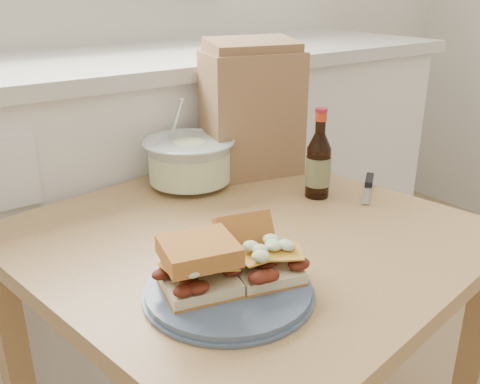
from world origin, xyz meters
TOP-DOWN VIEW (x-y plane):
  - cabinet_run at (-0.00, 1.70)m, footprint 2.50×0.64m
  - dining_table at (0.05, 0.99)m, footprint 0.93×0.93m
  - plate at (-0.11, 0.82)m, footprint 0.26×0.26m
  - sandwich_left at (-0.15, 0.83)m, footprint 0.13×0.13m
  - sandwich_right at (-0.04, 0.82)m, footprint 0.13×0.17m
  - coleslaw_bowl at (0.10, 1.27)m, footprint 0.22×0.22m
  - beer_bottle at (0.30, 1.04)m, footprint 0.06×0.06m
  - knife at (0.45, 1.01)m, footprint 0.16×0.13m
  - paper_bag at (0.28, 1.27)m, footprint 0.27×0.21m

SIDE VIEW (x-z plane):
  - cabinet_run at x=0.00m, z-range 0.00..0.94m
  - dining_table at x=0.05m, z-range 0.24..0.91m
  - knife at x=0.45m, z-range 0.68..0.69m
  - plate at x=-0.11m, z-range 0.68..0.69m
  - sandwich_right at x=-0.04m, z-range 0.68..0.77m
  - coleslaw_bowl at x=0.10m, z-range 0.62..0.84m
  - sandwich_left at x=-0.15m, z-range 0.69..0.78m
  - beer_bottle at x=0.30m, z-range 0.65..0.86m
  - paper_bag at x=0.28m, z-range 0.68..0.98m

